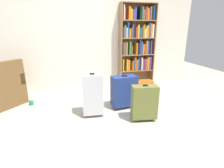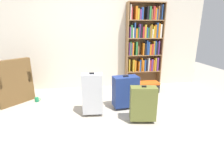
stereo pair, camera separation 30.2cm
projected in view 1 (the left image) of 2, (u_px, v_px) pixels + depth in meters
ground_plane at (106, 122)px, 2.86m from camera, size 9.56×9.56×0.00m
back_wall at (88, 36)px, 4.23m from camera, size 5.46×0.10×2.60m
bookshelf at (137, 43)px, 4.40m from camera, size 0.90×0.25×2.05m
armchair at (1, 90)px, 3.42m from camera, size 0.99×0.99×0.90m
mug at (31, 103)px, 3.50m from camera, size 0.12×0.08×0.10m
storage_box at (142, 85)px, 4.30m from camera, size 0.50×0.28×0.24m
suitcase_olive at (144, 102)px, 2.84m from camera, size 0.43×0.25×0.62m
suitcase_navy_blue at (124, 91)px, 3.32m from camera, size 0.49×0.31×0.64m
suitcase_silver at (93, 94)px, 2.98m from camera, size 0.36×0.24×0.77m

